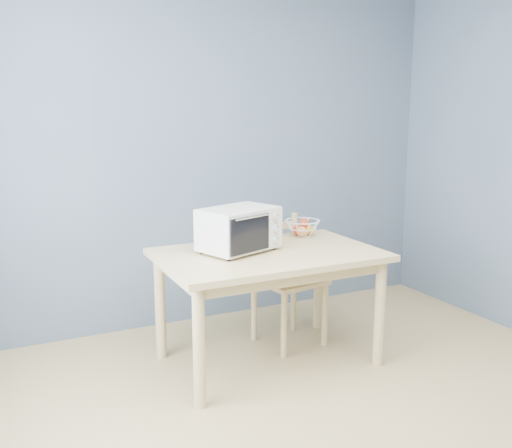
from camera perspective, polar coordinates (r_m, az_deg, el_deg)
name	(u,v)px	position (r m, az deg, el deg)	size (l,w,h in m)	color
room	(395,194)	(2.46, 13.76, 2.97)	(4.01, 4.51, 2.61)	tan
dining_table	(268,267)	(3.69, 1.25, -4.31)	(1.40, 0.90, 0.75)	#D5BC80
toaster_oven	(237,229)	(3.63, -1.94, -0.51)	(0.57, 0.49, 0.29)	beige
fruit_basket	(302,228)	(4.11, 4.64, -0.38)	(0.28, 0.28, 0.13)	white
dining_chair	(286,282)	(4.09, 2.99, -5.77)	(0.48, 0.48, 0.90)	#D5BC80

